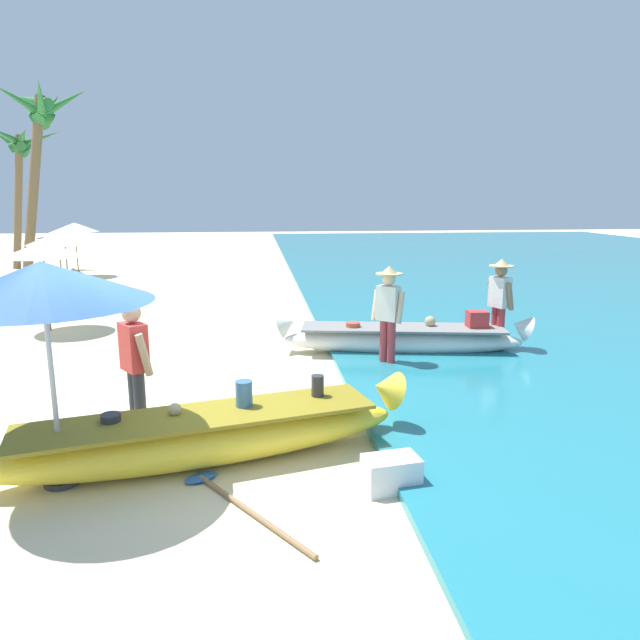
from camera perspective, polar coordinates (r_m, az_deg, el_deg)
name	(u,v)px	position (r m, az deg, el deg)	size (l,w,h in m)	color
ground_plane	(190,448)	(6.92, -12.79, -12.34)	(80.00, 80.00, 0.00)	beige
boat_yellow_foreground	(202,437)	(6.42, -11.65, -11.29)	(4.78, 1.83, 0.86)	yellow
boat_white_midground	(403,339)	(10.58, 8.28, -1.84)	(4.67, 1.49, 0.81)	white
person_vendor_hatted	(388,310)	(9.56, 6.80, 1.02)	(0.55, 0.51, 1.73)	#B2383D
person_tourist_customer	(135,364)	(7.06, -17.92, -4.14)	(0.47, 0.56, 1.64)	#333842
person_vendor_assistant	(499,299)	(10.93, 17.42, 2.02)	(0.44, 0.58, 1.74)	#B2383D
patio_umbrella_large	(42,284)	(5.97, -25.91, 3.28)	(2.03, 2.03, 2.25)	#B7B7BC
parasol_row_0	(43,249)	(13.38, -25.88, 6.35)	(1.60, 1.60, 1.91)	#8E6B47
parasol_row_1	(58,239)	(16.55, -24.60, 7.38)	(1.60, 1.60, 1.91)	#8E6B47
parasol_row_2	(64,232)	(19.24, -24.12, 7.96)	(1.60, 1.60, 1.91)	#8E6B47
parasol_row_3	(75,227)	(22.16, -23.22, 8.47)	(1.60, 1.60, 1.91)	#8E6B47
palm_tree_tall_inland	(20,155)	(25.47, -27.64, 14.33)	(2.57, 2.58, 5.41)	brown
palm_tree_leaning_seaward	(38,131)	(18.90, -26.20, 16.48)	(2.46, 2.55, 5.96)	brown
cooler_box	(391,473)	(5.89, 7.09, -14.90)	(0.54, 0.34, 0.34)	silver
paddle	(234,500)	(5.74, -8.59, -17.28)	(1.26, 1.67, 0.05)	#8E6B47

